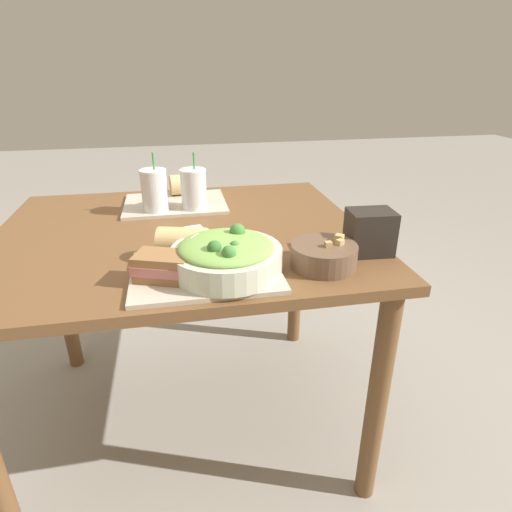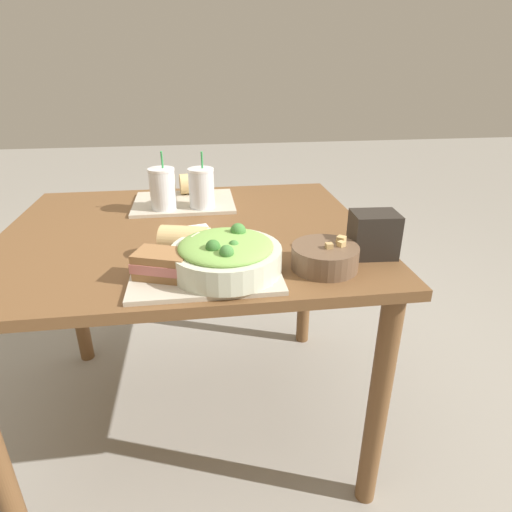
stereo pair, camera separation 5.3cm
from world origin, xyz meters
name	(u,v)px [view 2 (the right image)]	position (x,y,z in m)	size (l,w,h in m)	color
ground_plane	(200,413)	(0.00, 0.00, 0.00)	(12.00, 12.00, 0.00)	gray
dining_table	(189,260)	(0.00, 0.00, 0.67)	(1.15, 0.97, 0.78)	brown
tray_near	(206,271)	(0.05, -0.32, 0.78)	(0.37, 0.29, 0.01)	#BCB29E
tray_far	(184,202)	(-0.01, 0.27, 0.78)	(0.37, 0.29, 0.01)	#BCB29E
salad_bowl	(226,254)	(0.10, -0.34, 0.83)	(0.28, 0.28, 0.11)	beige
soup_bowl	(325,256)	(0.36, -0.33, 0.81)	(0.17, 0.17, 0.08)	brown
sandwich_near	(163,264)	(-0.05, -0.35, 0.82)	(0.16, 0.13, 0.06)	olive
baguette_near	(187,240)	(0.01, -0.22, 0.83)	(0.14, 0.11, 0.08)	tan
baguette_far	(197,183)	(0.04, 0.37, 0.83)	(0.13, 0.09, 0.08)	tan
drink_cup_dark	(163,190)	(-0.08, 0.18, 0.86)	(0.09, 0.09, 0.20)	silver
drink_cup_red	(202,189)	(0.06, 0.18, 0.86)	(0.09, 0.09, 0.20)	silver
chip_bag	(374,234)	(0.51, -0.27, 0.84)	(0.13, 0.10, 0.12)	#28231E
napkin_folded	(189,231)	(0.01, -0.03, 0.78)	(0.16, 0.13, 0.00)	white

